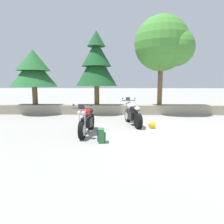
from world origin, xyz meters
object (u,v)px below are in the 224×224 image
Objects in this scene: pine_tree_far_left at (33,69)px; leafy_tree_mid_right at (164,45)px; motorcycle_white_centre at (132,114)px; pine_tree_mid_left at (96,63)px; rider_backpack at (101,135)px; motorcycle_red_near_left at (87,121)px; rider_helmet at (152,125)px.

pine_tree_far_left is 7.76m from leafy_tree_mid_right.
motorcycle_white_centre is at bearing -29.22° from pine_tree_far_left.
pine_tree_mid_left is 0.85× the size of leafy_tree_mid_right.
motorcycle_red_near_left is at bearing 120.51° from rider_backpack.
leafy_tree_mid_right is at bearing -2.29° from pine_tree_mid_left.
leafy_tree_mid_right reaches higher than pine_tree_mid_left.
rider_helmet is at bearing -108.58° from leafy_tree_mid_right.
motorcycle_white_centre is 1.05m from rider_helmet.
pine_tree_far_left is (-4.46, 5.82, 2.41)m from rider_backpack.
rider_backpack reaches higher than rider_helmet.
pine_tree_mid_left reaches higher than pine_tree_far_left.
rider_backpack is 6.53m from pine_tree_mid_left.
leafy_tree_mid_right is (3.80, 4.66, 3.51)m from motorcycle_red_near_left.
leafy_tree_mid_right is at bearing -0.75° from pine_tree_far_left.
pine_tree_far_left is 0.64× the size of leafy_tree_mid_right.
rider_helmet is at bearing 46.31° from rider_backpack.
rider_backpack is 7.54m from leafy_tree_mid_right.
leafy_tree_mid_right is at bearing 60.93° from rider_backpack.
leafy_tree_mid_right reaches higher than rider_helmet.
motorcycle_white_centre is at bearing 66.17° from rider_backpack.
rider_backpack is 2.81m from rider_helmet.
motorcycle_red_near_left is at bearing -88.81° from pine_tree_mid_left.
motorcycle_white_centre is 4.50m from pine_tree_mid_left.
pine_tree_far_left reaches higher than rider_helmet.
motorcycle_white_centre is 7.29× the size of rider_helmet.
rider_helmet is 0.09× the size of pine_tree_far_left.
motorcycle_white_centre reaches higher than rider_helmet.
motorcycle_white_centre is at bearing 140.20° from rider_helmet.
motorcycle_red_near_left is 5.44m from pine_tree_mid_left.
motorcycle_red_near_left is at bearing -129.19° from leafy_tree_mid_right.
rider_backpack is 0.09× the size of leafy_tree_mid_right.
motorcycle_red_near_left is at bearing -51.11° from pine_tree_far_left.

